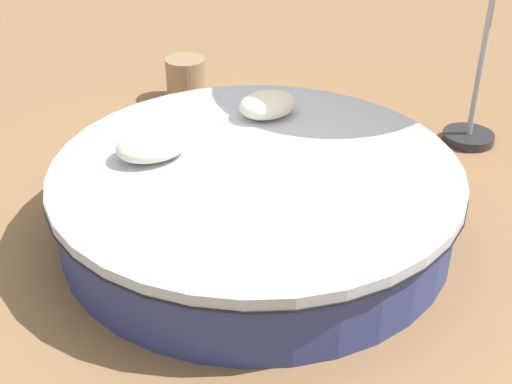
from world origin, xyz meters
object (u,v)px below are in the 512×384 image
Objects in this scene: throw_pillow_1 at (153,145)px; throw_pillow_0 at (267,105)px; round_bed at (256,198)px; side_table at (186,79)px.

throw_pillow_0 is at bearing -171.20° from throw_pillow_1.
throw_pillow_1 is at bearing 8.80° from throw_pillow_0.
throw_pillow_0 is (-0.47, -0.61, 0.35)m from round_bed.
throw_pillow_1 is at bearing 58.64° from side_table.
throw_pillow_0 reaches higher than round_bed.
throw_pillow_0 is 1.01m from throw_pillow_1.
throw_pillow_0 is at bearing -127.36° from round_bed.
round_bed is 6.76× the size of side_table.
throw_pillow_1 is (1.00, 0.16, -0.00)m from throw_pillow_0.
throw_pillow_0 reaches higher than throw_pillow_1.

